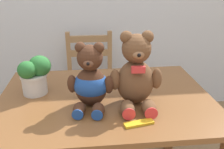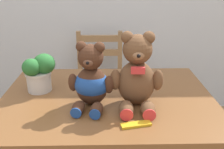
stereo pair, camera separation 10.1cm
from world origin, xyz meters
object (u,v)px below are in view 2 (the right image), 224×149
Objects in this scene: teddy_bear_left at (90,81)px; wooden_chair_behind at (99,83)px; chocolate_bar at (135,125)px; teddy_bear_right at (136,75)px; potted_plant at (38,72)px.

wooden_chair_behind is at bearing -81.92° from teddy_bear_left.
chocolate_bar is (0.21, -0.21, -0.13)m from teddy_bear_left.
wooden_chair_behind is 1.10m from teddy_bear_right.
wooden_chair_behind reaches higher than chocolate_bar.
chocolate_bar is (0.20, -1.16, 0.32)m from wooden_chair_behind.
teddy_bear_right is 2.77× the size of chocolate_bar.
teddy_bear_left reaches higher than potted_plant.
chocolate_bar is at bearing -35.79° from potted_plant.
teddy_bear_left reaches higher than wooden_chair_behind.
teddy_bear_left is at bearing 89.22° from wooden_chair_behind.
wooden_chair_behind is 1.22m from chocolate_bar.
potted_plant is (-0.33, -0.78, 0.43)m from wooden_chair_behind.
teddy_bear_right is 1.76× the size of potted_plant.
teddy_bear_left is at bearing -29.16° from potted_plant.
chocolate_bar is (-0.02, -0.20, -0.16)m from teddy_bear_right.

